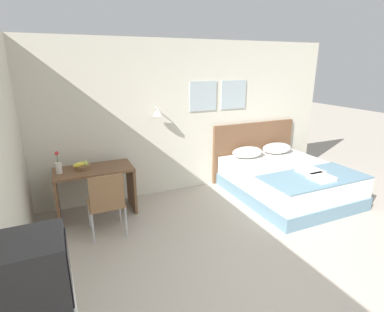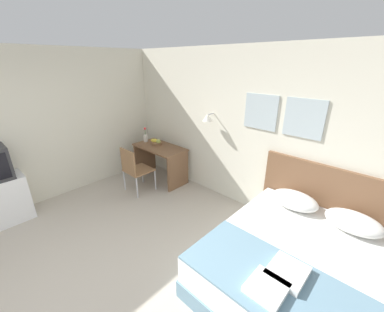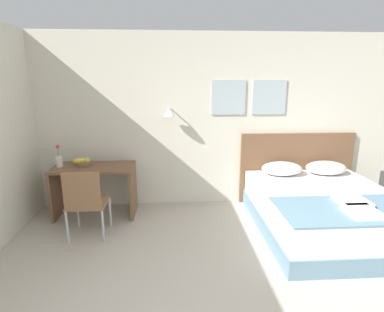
% 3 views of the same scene
% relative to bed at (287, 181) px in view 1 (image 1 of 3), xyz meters
% --- Properties ---
extents(ground_plane, '(24.00, 24.00, 0.00)m').
position_rel_bed_xyz_m(ground_plane, '(-1.49, -1.92, -0.27)').
color(ground_plane, '#B2A899').
extents(wall_back, '(5.93, 0.31, 2.65)m').
position_rel_bed_xyz_m(wall_back, '(-1.49, 1.09, 1.06)').
color(wall_back, beige).
rests_on(wall_back, ground_plane).
extents(bed, '(1.72, 2.01, 0.55)m').
position_rel_bed_xyz_m(bed, '(0.00, 0.00, 0.00)').
color(bed, '#66899E').
rests_on(bed, ground_plane).
extents(headboard, '(1.84, 0.06, 1.14)m').
position_rel_bed_xyz_m(headboard, '(0.00, 1.03, 0.30)').
color(headboard, brown).
rests_on(headboard, ground_plane).
extents(pillow_left, '(0.61, 0.42, 0.20)m').
position_rel_bed_xyz_m(pillow_left, '(-0.35, 0.74, 0.38)').
color(pillow_left, white).
rests_on(pillow_left, bed).
extents(pillow_right, '(0.61, 0.42, 0.20)m').
position_rel_bed_xyz_m(pillow_right, '(0.35, 0.74, 0.38)').
color(pillow_right, white).
rests_on(pillow_right, bed).
extents(throw_blanket, '(1.67, 0.80, 0.02)m').
position_rel_bed_xyz_m(throw_blanket, '(0.00, -0.58, 0.29)').
color(throw_blanket, '#66899E').
rests_on(throw_blanket, bed).
extents(folded_towel_near_foot, '(0.32, 0.36, 0.06)m').
position_rel_bed_xyz_m(folded_towel_near_foot, '(0.05, -0.44, 0.33)').
color(folded_towel_near_foot, white).
rests_on(folded_towel_near_foot, throw_blanket).
extents(folded_towel_mid_bed, '(0.31, 0.32, 0.06)m').
position_rel_bed_xyz_m(folded_towel_mid_bed, '(-0.01, -0.72, 0.33)').
color(folded_towel_mid_bed, white).
rests_on(folded_towel_mid_bed, throw_blanket).
extents(desk, '(1.14, 0.59, 0.75)m').
position_rel_bed_xyz_m(desk, '(-3.15, 0.69, 0.25)').
color(desk, brown).
rests_on(desk, ground_plane).
extents(desk_chair, '(0.47, 0.47, 0.91)m').
position_rel_bed_xyz_m(desk_chair, '(-3.08, -0.01, 0.25)').
color(desk_chair, '#8E6642').
rests_on(desk_chair, ground_plane).
extents(fruit_bowl, '(0.26, 0.22, 0.12)m').
position_rel_bed_xyz_m(fruit_bowl, '(-3.29, 0.73, 0.53)').
color(fruit_bowl, brown).
rests_on(fruit_bowl, desk).
extents(flower_vase, '(0.09, 0.09, 0.33)m').
position_rel_bed_xyz_m(flower_vase, '(-3.62, 0.68, 0.59)').
color(flower_vase, silver).
rests_on(flower_vase, desk).
extents(television, '(0.45, 0.42, 0.50)m').
position_rel_bed_xyz_m(television, '(-3.81, -1.94, 0.73)').
color(television, '#2D2D30').
rests_on(television, tv_stand).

